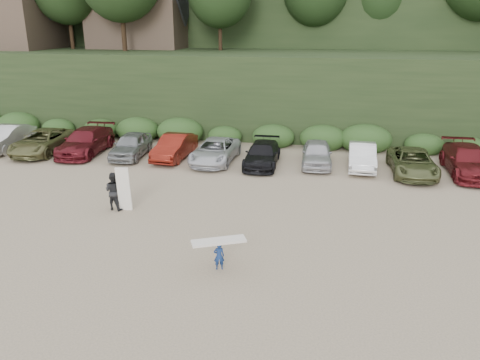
# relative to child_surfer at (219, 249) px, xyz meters

# --- Properties ---
(ground) EXTENTS (120.00, 120.00, 0.00)m
(ground) POSITION_rel_child_surfer_xyz_m (-1.37, 3.00, -0.77)
(ground) COLOR tan
(ground) RESTS_ON ground
(parked_cars) EXTENTS (39.64, 6.02, 1.63)m
(parked_cars) POSITION_rel_child_surfer_xyz_m (-2.08, 13.01, -0.01)
(parked_cars) COLOR #A0A1A5
(parked_cars) RESTS_ON ground
(child_surfer) EXTENTS (1.94, 1.28, 1.14)m
(child_surfer) POSITION_rel_child_surfer_xyz_m (0.00, 0.00, 0.00)
(child_surfer) COLOR navy
(child_surfer) RESTS_ON ground
(adult_surfer) EXTENTS (1.36, 0.83, 2.13)m
(adult_surfer) POSITION_rel_child_surfer_xyz_m (-6.00, 4.49, 0.14)
(adult_surfer) COLOR black
(adult_surfer) RESTS_ON ground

